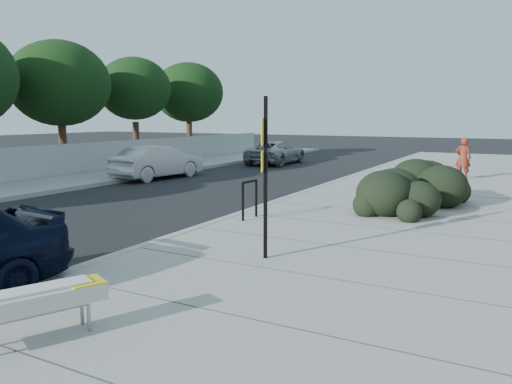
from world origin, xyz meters
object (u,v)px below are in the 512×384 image
(sign_post, at_px, (265,169))
(pedestrian, at_px, (463,158))
(wagon_silver, at_px, (158,162))
(bike_rack, at_px, (250,196))
(suv_silver, at_px, (276,152))
(bench, at_px, (18,305))

(sign_post, relative_size, pedestrian, 1.71)
(sign_post, distance_m, wagon_silver, 13.70)
(bike_rack, height_order, suv_silver, suv_silver)
(bike_rack, relative_size, suv_silver, 0.21)
(bench, relative_size, suv_silver, 0.41)
(bike_rack, xyz_separation_m, suv_silver, (-6.60, 14.91, -0.08))
(bike_rack, height_order, sign_post, sign_post)
(sign_post, xyz_separation_m, wagon_silver, (-10.06, 9.24, -1.06))
(bench, height_order, suv_silver, suv_silver)
(sign_post, distance_m, pedestrian, 14.24)
(sign_post, bearing_deg, pedestrian, 60.32)
(pedestrian, bearing_deg, bench, 75.92)
(bench, xyz_separation_m, sign_post, (0.82, 4.41, 1.17))
(bench, distance_m, sign_post, 4.64)
(wagon_silver, bearing_deg, pedestrian, -151.20)
(bike_rack, distance_m, suv_silver, 16.30)
(bike_rack, relative_size, wagon_silver, 0.22)
(wagon_silver, relative_size, pedestrian, 2.57)
(bench, distance_m, pedestrian, 18.70)
(sign_post, relative_size, suv_silver, 0.62)
(bike_rack, relative_size, pedestrian, 0.57)
(bike_rack, distance_m, wagon_silver, 10.26)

